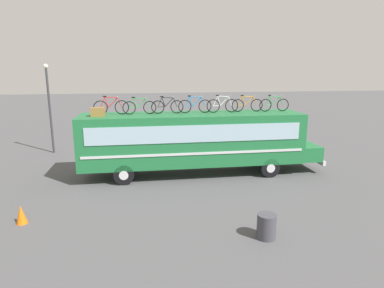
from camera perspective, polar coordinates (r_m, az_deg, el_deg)
name	(u,v)px	position (r m, az deg, el deg)	size (l,w,h in m)	color
ground_plane	(192,174)	(17.52, 0.07, -5.17)	(120.00, 120.00, 0.00)	#4C4C4F
bus	(196,139)	(17.06, 0.64, 0.91)	(12.53, 2.58, 3.20)	#1E6B38
luggage_bag_1	(98,112)	(16.43, -15.97, 5.35)	(0.65, 0.40, 0.43)	olive
rooftop_bicycle_1	(111,107)	(16.91, -13.83, 6.28)	(1.74, 0.44, 0.93)	black
rooftop_bicycle_2	(139,107)	(16.75, -9.09, 6.35)	(1.68, 0.44, 0.87)	black
rooftop_bicycle_3	(167,106)	(16.87, -4.30, 6.54)	(1.64, 0.44, 0.89)	black
rooftop_bicycle_4	(195,106)	(17.03, 0.50, 6.66)	(1.73, 0.44, 0.91)	black
rooftop_bicycle_5	(222,105)	(17.28, 5.29, 6.71)	(1.68, 0.44, 0.92)	black
rooftop_bicycle_6	(247,105)	(17.82, 9.52, 6.74)	(1.71, 0.44, 0.88)	black
rooftop_bicycle_7	(274,104)	(18.22, 14.02, 6.67)	(1.65, 0.44, 0.89)	black
trash_bin	(266,226)	(11.34, 12.77, -13.72)	(0.63, 0.63, 0.83)	#3F3F47
traffic_cone	(21,215)	(13.51, -27.45, -10.77)	(0.38, 0.38, 0.68)	orange
street_lamp	(49,103)	(23.19, -23.47, 6.55)	(0.30, 0.30, 5.73)	#38383D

